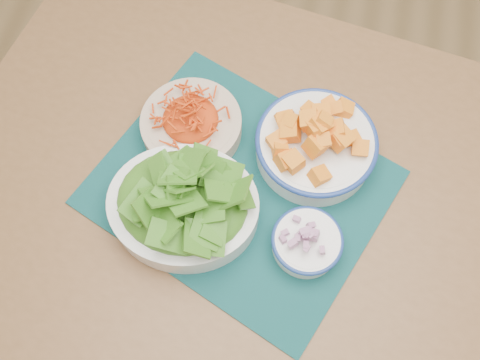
# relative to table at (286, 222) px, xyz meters

# --- Properties ---
(ground) EXTENTS (4.00, 4.00, 0.00)m
(ground) POSITION_rel_table_xyz_m (0.13, 0.24, -0.66)
(ground) COLOR #A07D4D
(ground) RESTS_ON ground
(table) EXTENTS (1.42, 1.06, 0.75)m
(table) POSITION_rel_table_xyz_m (0.00, 0.00, 0.00)
(table) COLOR brown
(table) RESTS_ON ground
(placemat) EXTENTS (0.60, 0.55, 0.00)m
(placemat) POSITION_rel_table_xyz_m (-0.09, 0.01, 0.09)
(placemat) COLOR #082B2D
(placemat) RESTS_ON table
(carrot_bowl) EXTENTS (0.19, 0.19, 0.07)m
(carrot_bowl) POSITION_rel_table_xyz_m (-0.21, 0.11, 0.13)
(carrot_bowl) COLOR beige
(carrot_bowl) RESTS_ON placemat
(squash_bowl) EXTENTS (0.23, 0.23, 0.10)m
(squash_bowl) POSITION_rel_table_xyz_m (0.03, 0.11, 0.14)
(squash_bowl) COLOR white
(squash_bowl) RESTS_ON placemat
(lettuce_bowl) EXTENTS (0.28, 0.24, 0.12)m
(lettuce_bowl) POSITION_rel_table_xyz_m (-0.18, -0.05, 0.15)
(lettuce_bowl) COLOR white
(lettuce_bowl) RESTS_ON placemat
(onion_bowl) EXTENTS (0.14, 0.14, 0.06)m
(onion_bowl) POSITION_rel_table_xyz_m (0.04, -0.07, 0.12)
(onion_bowl) COLOR white
(onion_bowl) RESTS_ON placemat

